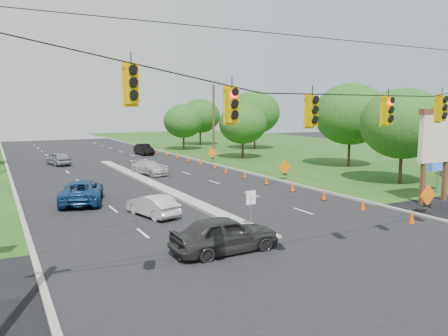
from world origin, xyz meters
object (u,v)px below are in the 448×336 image
pylon_sign (437,142)px  black_sedan (225,234)px  blue_pickup (82,191)px  white_sedan (153,205)px

pylon_sign → black_sedan: bearing=-171.3°
black_sedan → blue_pickup: (-3.54, 13.25, -0.04)m
pylon_sign → white_sedan: (-17.72, 5.01, -3.37)m
white_sedan → blue_pickup: 6.34m
pylon_sign → black_sedan: 17.59m
white_sedan → blue_pickup: (-2.92, 5.63, 0.13)m
black_sedan → pylon_sign: bearing=-82.5°
white_sedan → pylon_sign: bearing=150.0°
pylon_sign → black_sedan: size_ratio=1.29×
pylon_sign → white_sedan: 18.72m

